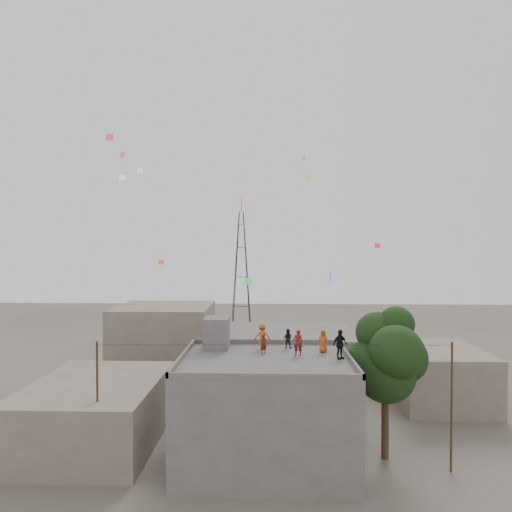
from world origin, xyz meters
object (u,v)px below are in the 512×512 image
(tree, at_px, (388,357))
(person_red_adult, at_px, (298,343))
(person_dark_adult, at_px, (340,344))
(transmission_tower, at_px, (241,271))
(stair_head_box, at_px, (217,333))

(tree, distance_m, person_red_adult, 5.45)
(person_red_adult, relative_size, person_dark_adult, 0.91)
(person_red_adult, bearing_deg, tree, 177.37)
(transmission_tower, bearing_deg, tree, -73.91)
(tree, height_order, transmission_tower, transmission_tower)
(tree, height_order, person_red_adult, tree)
(tree, xyz_separation_m, person_dark_adult, (-2.97, -0.52, 0.87))
(stair_head_box, relative_size, person_red_adult, 1.27)
(person_dark_adult, bearing_deg, tree, -22.02)
(stair_head_box, height_order, person_dark_adult, stair_head_box)
(transmission_tower, distance_m, person_red_adult, 39.71)
(stair_head_box, bearing_deg, transmission_tower, 91.23)
(tree, relative_size, transmission_tower, 0.45)
(person_red_adult, xyz_separation_m, person_dark_adult, (2.42, -0.73, 0.08))
(tree, bearing_deg, person_dark_adult, -170.04)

